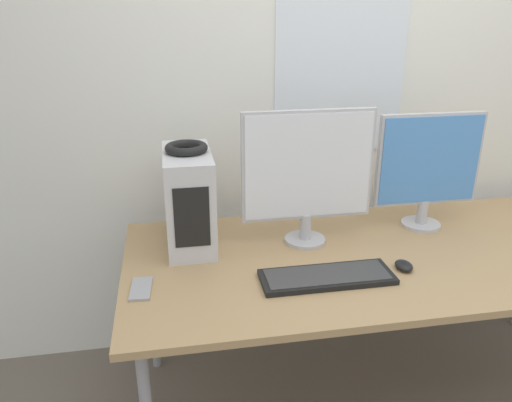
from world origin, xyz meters
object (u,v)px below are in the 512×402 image
(pc_tower, at_px, (189,199))
(headphones, at_px, (186,148))
(cell_phone, at_px, (141,289))
(monitor_main, at_px, (308,172))
(monitor_right_near, at_px, (428,166))
(mouse, at_px, (404,266))
(keyboard, at_px, (327,277))

(pc_tower, distance_m, headphones, 0.21)
(cell_phone, bearing_deg, headphones, 64.54)
(monitor_main, xyz_separation_m, monitor_right_near, (0.56, 0.06, -0.03))
(monitor_right_near, height_order, cell_phone, monitor_right_near)
(pc_tower, height_order, monitor_main, monitor_main)
(cell_phone, bearing_deg, monitor_main, 25.63)
(monitor_main, xyz_separation_m, mouse, (0.30, -0.29, -0.29))
(keyboard, bearing_deg, monitor_main, 88.87)
(headphones, height_order, keyboard, headphones)
(pc_tower, distance_m, mouse, 0.88)
(headphones, xyz_separation_m, monitor_main, (0.47, -0.08, -0.10))
(monitor_main, height_order, cell_phone, monitor_main)
(pc_tower, bearing_deg, mouse, -25.70)
(headphones, distance_m, cell_phone, 0.57)
(pc_tower, bearing_deg, keyboard, -40.34)
(pc_tower, height_order, mouse, pc_tower)
(monitor_main, relative_size, monitor_right_near, 1.09)
(cell_phone, bearing_deg, monitor_right_near, 18.82)
(monitor_right_near, relative_size, keyboard, 1.06)
(headphones, distance_m, keyboard, 0.73)
(pc_tower, height_order, headphones, headphones)
(headphones, xyz_separation_m, cell_phone, (-0.19, -0.35, -0.40))
(monitor_right_near, distance_m, mouse, 0.51)
(keyboard, relative_size, cell_phone, 3.13)
(monitor_main, bearing_deg, headphones, 170.41)
(cell_phone, bearing_deg, pc_tower, 64.48)
(headphones, distance_m, mouse, 0.94)
(pc_tower, relative_size, cell_phone, 2.59)
(cell_phone, bearing_deg, mouse, 2.14)
(monitor_right_near, distance_m, keyboard, 0.73)
(headphones, bearing_deg, keyboard, -40.40)
(headphones, height_order, cell_phone, headphones)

